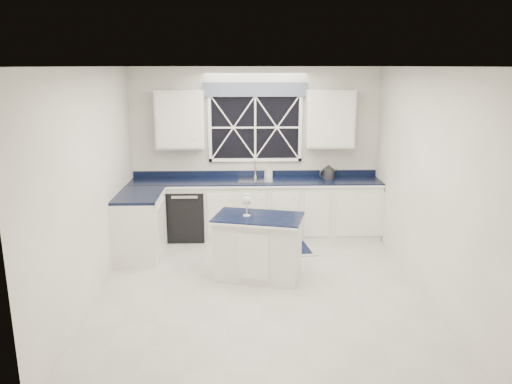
{
  "coord_description": "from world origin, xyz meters",
  "views": [
    {
      "loc": [
        -0.22,
        -5.78,
        2.71
      ],
      "look_at": [
        -0.04,
        0.4,
        1.14
      ],
      "focal_mm": 35.0,
      "sensor_mm": 36.0,
      "label": 1
    }
  ],
  "objects_px": {
    "kettle": "(328,172)",
    "dishwasher": "(187,213)",
    "faucet": "(255,168)",
    "wine_glass": "(247,201)",
    "island": "(258,247)",
    "soap_bottle": "(268,171)"
  },
  "relations": [
    {
      "from": "faucet",
      "to": "kettle",
      "type": "bearing_deg",
      "value": -4.44
    },
    {
      "from": "faucet",
      "to": "wine_glass",
      "type": "xyz_separation_m",
      "value": [
        -0.16,
        -1.77,
        -0.07
      ]
    },
    {
      "from": "faucet",
      "to": "soap_bottle",
      "type": "relative_size",
      "value": 1.4
    },
    {
      "from": "island",
      "to": "soap_bottle",
      "type": "bearing_deg",
      "value": 96.89
    },
    {
      "from": "dishwasher",
      "to": "island",
      "type": "bearing_deg",
      "value": -55.78
    },
    {
      "from": "wine_glass",
      "to": "soap_bottle",
      "type": "height_order",
      "value": "soap_bottle"
    },
    {
      "from": "kettle",
      "to": "wine_glass",
      "type": "height_order",
      "value": "kettle"
    },
    {
      "from": "wine_glass",
      "to": "soap_bottle",
      "type": "relative_size",
      "value": 1.35
    },
    {
      "from": "dishwasher",
      "to": "soap_bottle",
      "type": "distance_m",
      "value": 1.48
    },
    {
      "from": "island",
      "to": "wine_glass",
      "type": "xyz_separation_m",
      "value": [
        -0.15,
        0.03,
        0.61
      ]
    },
    {
      "from": "faucet",
      "to": "soap_bottle",
      "type": "xyz_separation_m",
      "value": [
        0.21,
        0.02,
        -0.05
      ]
    },
    {
      "from": "island",
      "to": "soap_bottle",
      "type": "relative_size",
      "value": 5.75
    },
    {
      "from": "kettle",
      "to": "dishwasher",
      "type": "bearing_deg",
      "value": 160.2
    },
    {
      "from": "dishwasher",
      "to": "kettle",
      "type": "bearing_deg",
      "value": 2.59
    },
    {
      "from": "wine_glass",
      "to": "dishwasher",
      "type": "bearing_deg",
      "value": 120.82
    },
    {
      "from": "wine_glass",
      "to": "kettle",
      "type": "bearing_deg",
      "value": 51.42
    },
    {
      "from": "dishwasher",
      "to": "wine_glass",
      "type": "bearing_deg",
      "value": -59.18
    },
    {
      "from": "dishwasher",
      "to": "kettle",
      "type": "xyz_separation_m",
      "value": [
        2.28,
        0.1,
        0.64
      ]
    },
    {
      "from": "kettle",
      "to": "faucet",
      "type": "bearing_deg",
      "value": 153.16
    },
    {
      "from": "faucet",
      "to": "wine_glass",
      "type": "relative_size",
      "value": 1.04
    },
    {
      "from": "wine_glass",
      "to": "soap_bottle",
      "type": "xyz_separation_m",
      "value": [
        0.38,
        1.78,
        0.02
      ]
    },
    {
      "from": "dishwasher",
      "to": "soap_bottle",
      "type": "relative_size",
      "value": 3.79
    }
  ]
}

